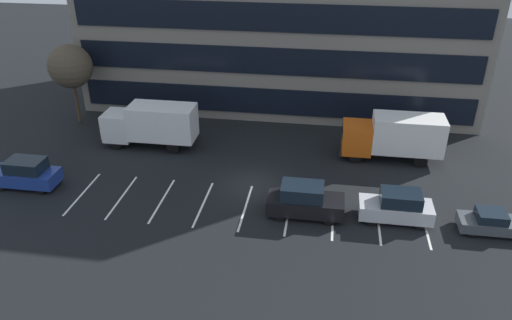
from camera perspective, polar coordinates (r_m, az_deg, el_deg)
ground_plane at (r=34.37m, az=-0.42°, el=-2.92°), size 120.00×120.00×0.00m
lot_markings at (r=31.98m, az=-1.24°, el=-5.51°), size 22.54×5.40×0.01m
box_truck_white at (r=39.87m, az=-12.01°, el=4.17°), size 7.49×2.48×3.47m
box_truck_orange at (r=38.38m, az=15.70°, el=2.76°), size 7.53×2.49×3.49m
suv_black at (r=30.89m, az=5.64°, el=-4.70°), size 4.75×2.02×2.15m
suv_silver at (r=31.51m, az=15.98°, el=-5.20°), size 4.44×1.88×2.01m
sedan_charcoal at (r=32.62m, az=25.67°, el=-6.53°), size 3.96×1.66×1.42m
suv_navy at (r=37.29m, az=-25.10°, el=-1.43°), size 4.53×1.92×2.05m
bare_tree at (r=45.29m, az=-20.68°, el=10.09°), size 3.71×3.71×6.95m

